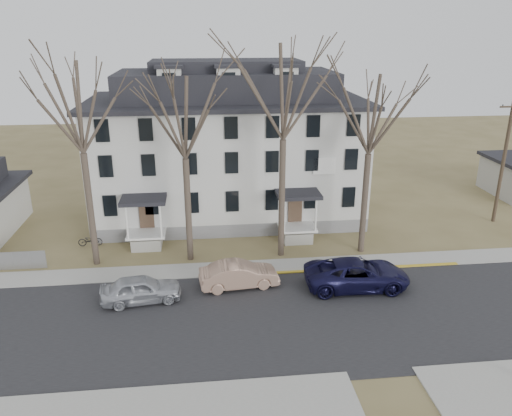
{
  "coord_description": "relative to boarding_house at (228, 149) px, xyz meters",
  "views": [
    {
      "loc": [
        -3.95,
        -20.09,
        14.43
      ],
      "look_at": [
        -0.76,
        9.0,
        3.69
      ],
      "focal_mm": 35.0,
      "sensor_mm": 36.0,
      "label": 1
    }
  ],
  "objects": [
    {
      "name": "tree_mid_left",
      "position": [
        -3.0,
        -8.15,
        4.22
      ],
      "size": [
        7.8,
        7.8,
        12.74
      ],
      "color": "#473B31",
      "rests_on": "ground"
    },
    {
      "name": "tree_center",
      "position": [
        3.0,
        -8.15,
        5.71
      ],
      "size": [
        9.0,
        9.0,
        14.7
      ],
      "color": "#473B31",
      "rests_on": "ground"
    },
    {
      "name": "bicycle_left",
      "position": [
        -9.92,
        -5.39,
        -4.95
      ],
      "size": [
        1.64,
        0.6,
        0.86
      ],
      "primitive_type": "imported",
      "rotation": [
        0.0,
        0.0,
        1.59
      ],
      "color": "black",
      "rests_on": "ground"
    },
    {
      "name": "tree_far_left",
      "position": [
        -9.0,
        -8.15,
        4.96
      ],
      "size": [
        8.4,
        8.4,
        13.72
      ],
      "color": "#473B31",
      "rests_on": "ground"
    },
    {
      "name": "car_tan",
      "position": [
        -0.11,
        -12.22,
        -4.63
      ],
      "size": [
        4.73,
        2.09,
        1.51
      ],
      "primitive_type": "imported",
      "rotation": [
        0.0,
        0.0,
        1.68
      ],
      "color": "#A4806A",
      "rests_on": "ground"
    },
    {
      "name": "tree_mid_right",
      "position": [
        8.5,
        -8.15,
        4.22
      ],
      "size": [
        7.8,
        7.8,
        12.74
      ],
      "color": "#473B31",
      "rests_on": "ground"
    },
    {
      "name": "car_silver",
      "position": [
        -5.61,
        -13.29,
        -4.63
      ],
      "size": [
        4.58,
        2.3,
        1.5
      ],
      "primitive_type": "imported",
      "rotation": [
        0.0,
        0.0,
        1.7
      ],
      "color": "#AEB1B9",
      "rests_on": "ground"
    },
    {
      "name": "car_navy",
      "position": [
        6.68,
        -13.03,
        -4.54
      ],
      "size": [
        6.13,
        2.98,
        1.68
      ],
      "primitive_type": "imported",
      "rotation": [
        0.0,
        0.0,
        1.54
      ],
      "color": "black",
      "rests_on": "ground"
    },
    {
      "name": "far_sidewalk",
      "position": [
        2.0,
        -9.95,
        -5.38
      ],
      "size": [
        120.0,
        2.0,
        0.08
      ],
      "primitive_type": "cube",
      "color": "#A09F97",
      "rests_on": "ground"
    },
    {
      "name": "utility_pole_far",
      "position": [
        20.5,
        -3.95,
        -0.47
      ],
      "size": [
        2.0,
        0.28,
        9.5
      ],
      "color": "#3D3023",
      "rests_on": "ground"
    },
    {
      "name": "main_road",
      "position": [
        2.0,
        -15.95,
        -5.38
      ],
      "size": [
        120.0,
        10.0,
        0.04
      ],
      "primitive_type": "cube",
      "color": "#27272A",
      "rests_on": "ground"
    },
    {
      "name": "boarding_house",
      "position": [
        0.0,
        0.0,
        0.0
      ],
      "size": [
        20.8,
        12.36,
        12.05
      ],
      "color": "slate",
      "rests_on": "ground"
    },
    {
      "name": "yellow_curb",
      "position": [
        7.0,
        -10.85,
        -5.38
      ],
      "size": [
        14.0,
        0.25,
        0.06
      ],
      "primitive_type": "cube",
      "color": "gold",
      "rests_on": "ground"
    },
    {
      "name": "ground",
      "position": [
        2.0,
        -17.95,
        -5.38
      ],
      "size": [
        120.0,
        120.0,
        0.0
      ],
      "primitive_type": "plane",
      "color": "olive",
      "rests_on": "ground"
    }
  ]
}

